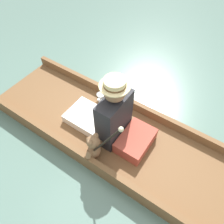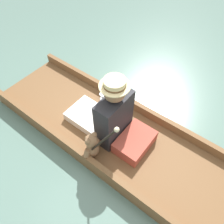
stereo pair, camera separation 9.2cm
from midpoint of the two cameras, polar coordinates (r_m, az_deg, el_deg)
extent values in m
plane|color=slate|center=(2.72, 1.90, -7.11)|extent=(16.00, 16.00, 0.00)
cube|color=brown|center=(2.67, 1.93, -6.49)|extent=(1.01, 3.35, 0.11)
cube|color=brown|center=(2.39, -4.92, -12.53)|extent=(0.06, 3.35, 0.12)
cube|color=brown|center=(2.82, 7.71, 1.25)|extent=(0.06, 3.35, 0.12)
cube|color=#B24738|center=(2.50, 7.02, -7.78)|extent=(0.46, 0.32, 0.15)
cube|color=white|center=(2.72, -4.72, -1.30)|extent=(0.40, 0.54, 0.11)
cube|color=#232328|center=(2.36, 1.69, -1.82)|extent=(0.44, 0.20, 0.63)
cube|color=beige|center=(2.36, -0.31, 0.11)|extent=(0.04, 0.01, 0.35)
cube|color=white|center=(2.28, -2.18, -1.28)|extent=(0.02, 0.01, 0.38)
cube|color=white|center=(2.40, 1.50, 2.36)|extent=(0.02, 0.01, 0.38)
sphere|color=#936B4C|center=(2.04, 1.96, 5.41)|extent=(0.22, 0.22, 0.22)
cylinder|color=beige|center=(1.99, 2.02, 6.84)|extent=(0.30, 0.30, 0.01)
cylinder|color=beige|center=(1.96, 2.05, 7.64)|extent=(0.21, 0.21, 0.07)
cylinder|color=brown|center=(1.98, 2.03, 7.19)|extent=(0.21, 0.21, 0.02)
ellipsoid|color=#846042|center=(2.39, -3.97, -9.70)|extent=(0.16, 0.13, 0.24)
sphere|color=#846042|center=(2.24, -4.22, -7.52)|extent=(0.14, 0.14, 0.14)
sphere|color=brown|center=(2.27, -5.33, -6.87)|extent=(0.06, 0.06, 0.06)
sphere|color=#846042|center=(2.18, -5.12, -7.66)|extent=(0.06, 0.06, 0.06)
sphere|color=#846042|center=(2.21, -3.48, -5.99)|extent=(0.06, 0.06, 0.06)
cylinder|color=#846042|center=(2.32, -5.43, -10.65)|extent=(0.09, 0.06, 0.10)
cylinder|color=#846042|center=(2.38, -2.68, -7.80)|extent=(0.09, 0.06, 0.10)
sphere|color=#846042|center=(2.46, -5.12, -10.97)|extent=(0.07, 0.07, 0.07)
sphere|color=#846042|center=(2.49, -3.81, -9.61)|extent=(0.07, 0.07, 0.07)
cylinder|color=silver|center=(2.97, -1.34, 3.46)|extent=(0.10, 0.10, 0.01)
cylinder|color=silver|center=(2.96, -1.35, 3.78)|extent=(0.01, 0.01, 0.04)
cone|color=silver|center=(2.92, -1.37, 4.39)|extent=(0.11, 0.11, 0.05)
cylinder|color=black|center=(2.07, -2.15, -8.37)|extent=(0.02, 0.42, 0.84)
sphere|color=beige|center=(1.65, 2.84, -4.67)|extent=(0.04, 0.04, 0.04)
camera|label=1|loc=(0.05, -88.86, 1.42)|focal=35.00mm
camera|label=2|loc=(0.05, 91.14, -1.42)|focal=35.00mm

